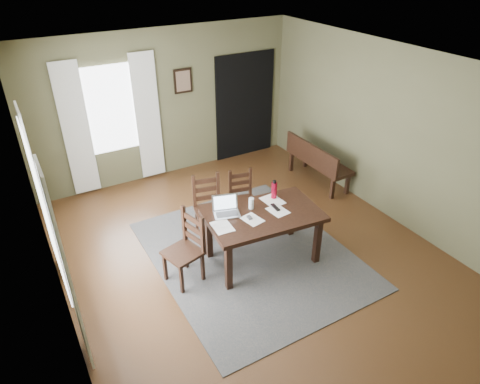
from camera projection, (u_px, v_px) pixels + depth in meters
ground at (250, 255)px, 6.21m from camera, size 5.00×6.00×0.01m
room_shell at (252, 140)px, 5.29m from camera, size 5.02×6.02×2.71m
rug at (250, 254)px, 6.20m from camera, size 2.60×3.20×0.01m
dining_table at (263, 219)px, 5.77m from camera, size 1.62×1.07×0.77m
chair_end at (186, 249)px, 5.53m from camera, size 0.53×0.53×0.99m
chair_back_left at (209, 208)px, 6.39m from camera, size 0.51×0.51×0.98m
chair_back_right at (243, 199)px, 6.71m from camera, size 0.46×0.46×0.88m
bench at (316, 159)px, 7.80m from camera, size 0.46×1.42×0.80m
laptop at (226, 209)px, 5.72m from camera, size 0.41×0.36×0.23m
computer_mouse at (249, 218)px, 5.62m from camera, size 0.05×0.09×0.03m
tv_remote at (275, 207)px, 5.84m from camera, size 0.07×0.19×0.02m
drinking_glass at (251, 203)px, 5.80m from camera, size 0.09×0.09×0.16m
water_bottle at (274, 190)px, 6.01m from camera, size 0.10×0.10×0.28m
paper_a at (222, 227)px, 5.46m from camera, size 0.26×0.33×0.00m
paper_b at (278, 211)px, 5.78m from camera, size 0.25×0.31×0.00m
paper_d at (273, 201)px, 6.00m from camera, size 0.27×0.34×0.00m
paper_e at (252, 219)px, 5.60m from camera, size 0.26×0.31×0.00m
window_left at (44, 211)px, 4.56m from camera, size 0.01×1.30×1.70m
window_back at (111, 110)px, 7.25m from camera, size 1.00×0.01×1.50m
curtain_left_near at (67, 272)px, 4.09m from camera, size 0.03×0.48×2.30m
curtain_left_far at (41, 196)px, 5.31m from camera, size 0.03×0.48×2.30m
curtain_back_left at (76, 131)px, 7.09m from camera, size 0.44×0.03×2.30m
curtain_back_right at (148, 118)px, 7.62m from camera, size 0.44×0.03×2.30m
framed_picture at (183, 81)px, 7.68m from camera, size 0.34×0.03×0.44m
doorway_back at (245, 106)px, 8.59m from camera, size 1.30×0.03×2.10m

